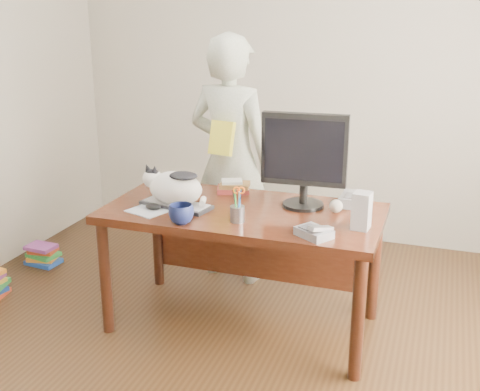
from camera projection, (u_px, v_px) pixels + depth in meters
name	position (u px, v px, depth m)	size (l,w,h in m)	color
room	(201.00, 127.00, 2.77)	(4.50, 4.50, 4.50)	black
desk	(247.00, 228.00, 3.61)	(1.60, 0.80, 0.75)	black
keyboard	(176.00, 205.00, 3.53)	(0.45, 0.24, 0.03)	black
cat	(173.00, 186.00, 3.50)	(0.42, 0.26, 0.24)	white
monitor	(304.00, 155.00, 3.43)	(0.50, 0.26, 0.56)	black
pen_cup	(237.00, 212.00, 3.28)	(0.10, 0.10, 0.20)	gray
mousepad	(149.00, 210.00, 3.46)	(0.26, 0.25, 0.00)	silver
mouse	(153.00, 206.00, 3.47)	(0.11, 0.09, 0.04)	black
coffee_mug	(181.00, 214.00, 3.25)	(0.14, 0.14, 0.11)	#0E1438
phone	(315.00, 232.00, 3.07)	(0.22, 0.20, 0.08)	slate
speaker	(362.00, 211.00, 3.17)	(0.10, 0.11, 0.20)	#A0A0A2
baseball	(336.00, 206.00, 3.43)	(0.08, 0.08, 0.08)	beige
book_stack	(234.00, 187.00, 3.80)	(0.24, 0.20, 0.08)	#541716
calculator	(355.00, 200.00, 3.56)	(0.17, 0.22, 0.07)	slate
person	(231.00, 160.00, 4.13)	(0.63, 0.41, 1.72)	white
held_book	(222.00, 138.00, 3.92)	(0.18, 0.12, 0.23)	yellow
book_pile_b	(43.00, 255.00, 4.55)	(0.26, 0.20, 0.15)	navy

